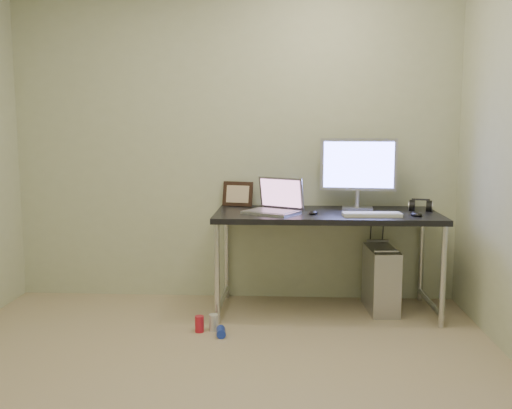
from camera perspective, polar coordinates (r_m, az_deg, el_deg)
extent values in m
plane|color=tan|center=(3.10, -5.20, -18.40)|extent=(3.50, 3.50, 0.00)
cube|color=beige|center=(4.53, -2.22, 6.23)|extent=(3.50, 0.02, 2.50)
cube|color=black|center=(4.21, 7.07, -1.04)|extent=(1.63, 0.71, 0.04)
cylinder|color=silver|center=(3.99, -3.93, -6.97)|extent=(0.04, 0.04, 0.71)
cylinder|color=silver|center=(4.60, -2.97, -4.99)|extent=(0.04, 0.04, 0.71)
cylinder|color=silver|center=(4.11, 18.20, -6.92)|extent=(0.04, 0.04, 0.71)
cylinder|color=silver|center=(4.70, 16.20, -5.02)|extent=(0.04, 0.04, 0.71)
cylinder|color=silver|center=(4.37, -3.39, -9.42)|extent=(0.04, 0.63, 0.04)
cylinder|color=silver|center=(4.47, 16.99, -9.34)|extent=(0.04, 0.63, 0.04)
cube|color=silver|center=(4.40, 12.37, -7.33)|extent=(0.23, 0.47, 0.47)
cylinder|color=#B5B5BD|center=(4.16, 12.89, -4.58)|extent=(0.17, 0.03, 0.02)
cylinder|color=#B5B5BD|center=(4.53, 12.08, -3.57)|extent=(0.17, 0.03, 0.02)
cylinder|color=black|center=(4.61, 11.29, -4.55)|extent=(0.01, 0.16, 0.69)
cylinder|color=black|center=(4.61, 12.43, -4.84)|extent=(0.02, 0.11, 0.71)
cylinder|color=red|center=(3.93, -5.68, -11.81)|extent=(0.08, 0.08, 0.11)
cylinder|color=silver|center=(3.95, -4.27, -11.68)|extent=(0.07, 0.07, 0.11)
cylinder|color=blue|center=(3.85, -3.52, -12.60)|extent=(0.07, 0.12, 0.06)
cube|color=#B5B5BD|center=(4.11, 1.52, -0.78)|extent=(0.44, 0.40, 0.02)
cube|color=gray|center=(4.10, 1.52, -0.63)|extent=(0.38, 0.34, 0.00)
cube|color=gray|center=(4.21, 2.53, 1.15)|extent=(0.34, 0.22, 0.23)
cube|color=#784B68|center=(4.20, 2.53, 1.14)|extent=(0.30, 0.20, 0.20)
cube|color=#B5B5BD|center=(4.39, 10.10, -0.36)|extent=(0.24, 0.19, 0.02)
cylinder|color=#B5B5BD|center=(4.41, 10.09, 0.59)|extent=(0.04, 0.04, 0.12)
cube|color=#B5B5BD|center=(4.37, 10.19, 3.95)|extent=(0.57, 0.10, 0.39)
cube|color=#656EF6|center=(4.35, 10.22, 3.93)|extent=(0.52, 0.06, 0.34)
cube|color=silver|center=(4.07, 11.51, -0.98)|extent=(0.41, 0.15, 0.02)
ellipsoid|color=black|center=(4.14, 15.75, -0.85)|extent=(0.09, 0.13, 0.04)
ellipsoid|color=black|center=(4.10, 5.74, -0.73)|extent=(0.08, 0.11, 0.03)
cylinder|color=black|center=(4.42, 15.36, -0.22)|extent=(0.06, 0.11, 0.10)
cylinder|color=black|center=(4.44, 16.89, -0.22)|extent=(0.06, 0.11, 0.10)
cube|color=black|center=(4.42, 16.15, 0.48)|extent=(0.13, 0.05, 0.01)
cube|color=black|center=(4.49, -1.84, 1.07)|extent=(0.25, 0.13, 0.20)
cylinder|color=silver|center=(4.43, 1.01, 0.27)|extent=(0.01, 0.01, 0.08)
cylinder|color=silver|center=(4.43, 1.01, 0.94)|extent=(0.04, 0.04, 0.04)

